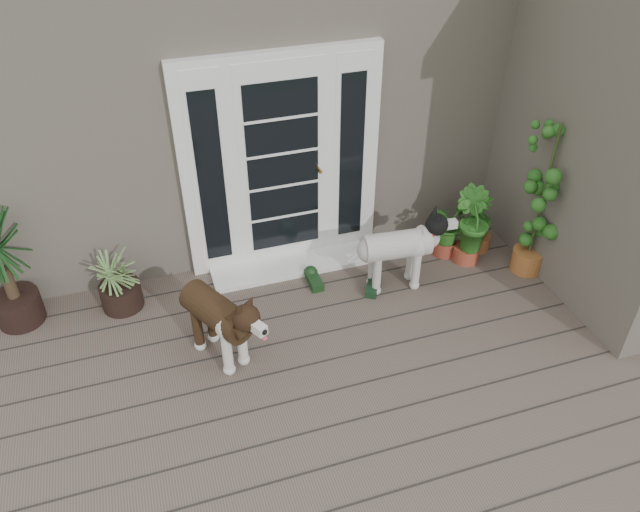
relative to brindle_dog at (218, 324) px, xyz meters
name	(u,v)px	position (x,y,z in m)	size (l,w,h in m)	color
deck	(385,417)	(1.10, -1.00, -0.43)	(6.20, 4.60, 0.12)	#6B5B4C
house_main	(251,54)	(1.10, 3.25, 1.06)	(7.40, 4.00, 3.10)	#665E54
door_unit	(282,164)	(0.90, 1.20, 0.71)	(1.90, 0.14, 2.15)	white
door_step	(291,265)	(0.90, 1.00, -0.34)	(1.60, 0.40, 0.05)	white
brindle_dog	(218,324)	(0.00, 0.00, 0.00)	(0.38, 0.88, 0.73)	#3E2816
white_dog	(396,256)	(1.77, 0.42, -0.01)	(0.36, 0.85, 0.71)	white
spider_plant	(117,278)	(-0.76, 0.92, -0.03)	(0.63, 0.63, 0.67)	#798F58
yucca	(5,271)	(-1.65, 1.00, 0.20)	(0.78, 0.78, 1.13)	black
herb_a	(446,233)	(2.48, 0.74, -0.11)	(0.41, 0.41, 0.52)	#1F631C
herb_b	(469,235)	(2.64, 0.57, -0.06)	(0.40, 0.40, 0.61)	#165017
herb_c	(478,228)	(2.85, 0.73, -0.13)	(0.31, 0.31, 0.48)	#1F4E16
sapling	(542,199)	(3.15, 0.24, 0.46)	(0.49, 0.49, 1.65)	#1C4D16
clog_left	(314,279)	(1.04, 0.68, -0.31)	(0.16, 0.34, 0.10)	black
clog_right	(373,286)	(1.55, 0.41, -0.32)	(0.15, 0.32, 0.10)	black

